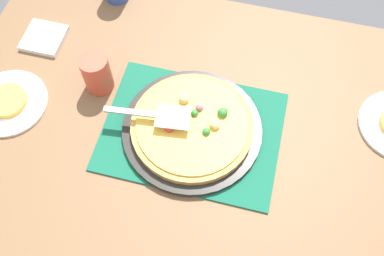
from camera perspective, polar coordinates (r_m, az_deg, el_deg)
The scene contains 10 objects.
ground_plane at distance 1.87m, azimuth 0.00°, elevation -11.20°, with size 8.00×8.00×0.00m, color #4C4C51.
dining_table at distance 1.27m, azimuth 0.00°, elevation -2.75°, with size 1.40×1.00×0.75m.
placemat at distance 1.17m, azimuth 0.00°, elevation -0.39°, with size 0.48×0.36×0.01m, color #145B42.
pizza_pan at distance 1.16m, azimuth 0.00°, elevation -0.16°, with size 0.38×0.38×0.01m, color black.
pizza at distance 1.15m, azimuth 0.02°, elevation 0.36°, with size 0.33×0.33×0.05m.
plate_far_right at distance 1.32m, azimuth -23.20°, elevation 3.10°, with size 0.22×0.22×0.01m, color white.
served_slice_right at distance 1.31m, azimuth -23.40°, elevation 3.39°, with size 0.11×0.11×0.02m, color #EAB747.
cup_far at distance 1.23m, azimuth -12.56°, elevation 7.13°, with size 0.08×0.08×0.12m, color #E04C38.
pizza_server at distance 1.12m, azimuth -4.95°, elevation 1.76°, with size 0.23×0.08×0.01m.
napkin_stack at distance 1.42m, azimuth -19.08°, elevation 11.26°, with size 0.12×0.12×0.02m, color white.
Camera 1 is at (0.13, -0.53, 1.79)m, focal length 40.08 mm.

